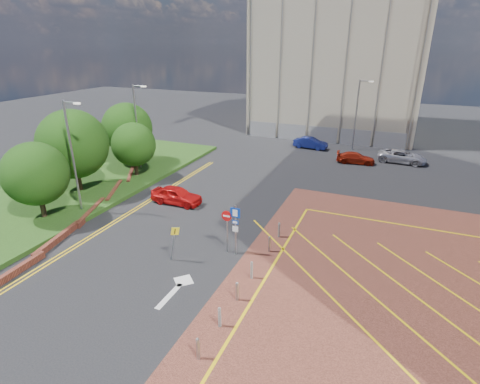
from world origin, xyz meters
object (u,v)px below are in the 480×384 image
Objects in this scene: lamp_left_far at (137,124)px; car_red_back at (356,158)px; lamp_back at (357,113)px; warning_sign at (174,240)px; lamp_left_near at (73,153)px; tree_a at (36,174)px; tree_b at (73,144)px; car_blue_back at (310,143)px; car_silver_back at (402,156)px; sign_cluster at (232,224)px; tree_c at (134,145)px; tree_d at (127,128)px; car_red_left at (177,195)px.

lamp_left_far is 2.05× the size of car_red_back.
warning_sign is at bearing -102.63° from lamp_back.
lamp_left_near is at bearing 162.79° from warning_sign.
tree_a is at bearing -122.85° from lamp_back.
tree_b is at bearing -130.41° from lamp_back.
car_blue_back is (11.68, 24.62, -4.00)m from lamp_left_near.
tree_b is 1.39× the size of car_silver_back.
lamp_back is 27.38m from sign_cluster.
tree_c is 1.23× the size of car_blue_back.
tree_c is 27.39m from car_silver_back.
lamp_left_far is at bearing -25.68° from tree_d.
car_red_left is (8.70, 1.21, -3.54)m from tree_b.
tree_b is 26.42m from car_blue_back.
warning_sign is 0.46× the size of car_silver_back.
lamp_left_far is (2.08, -1.00, 0.79)m from tree_d.
car_red_left is at bearing 142.52° from car_silver_back.
tree_a is 1.69× the size of sign_cluster.
car_red_back is (0.90, -5.40, -3.79)m from lamp_back.
tree_d is 1.56× the size of car_red_back.
tree_d is at bearing -143.91° from lamp_back.
tree_b reaches higher than sign_cluster.
lamp_left_far reaches higher than tree_c.
car_red_left is at bearing -29.51° from tree_c.
lamp_left_near is 31.78m from car_silver_back.
tree_b reaches higher than car_red_left.
lamp_back is at bearing -68.46° from car_blue_back.
car_red_back is at bearing 49.98° from tree_a.
lamp_left_near is at bearing 126.38° from car_red_left.
tree_c is 1.26× the size of car_red_back.
lamp_left_far reaches higher than lamp_back.
warning_sign is 28.42m from car_silver_back.
tree_a is 1.12× the size of car_silver_back.
lamp_left_near is 13.04m from sign_cluster.
tree_c is at bearing 118.38° from car_red_back.
tree_b is 1.73× the size of car_red_back.
lamp_left_near reaches higher than car_red_left.
car_silver_back is at bearing 68.85° from sign_cluster.
tree_c reaches higher than warning_sign.
sign_cluster is at bearing -33.16° from tree_c.
car_silver_back is at bearing 38.27° from tree_b.
tree_c reaches higher than car_red_back.
car_blue_back is at bearing 83.22° from car_silver_back.
tree_b reaches higher than tree_d.
lamp_left_near is at bearing 139.90° from car_silver_back.
lamp_left_far is 1.95× the size of car_red_left.
car_blue_back is 10.38m from car_silver_back.
car_red_back is (21.48, 9.60, -3.30)m from tree_d.
tree_d is at bearing 136.34° from car_blue_back.
lamp_left_near is at bearing -44.25° from tree_b.
car_red_back is at bearing 28.66° from lamp_left_far.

